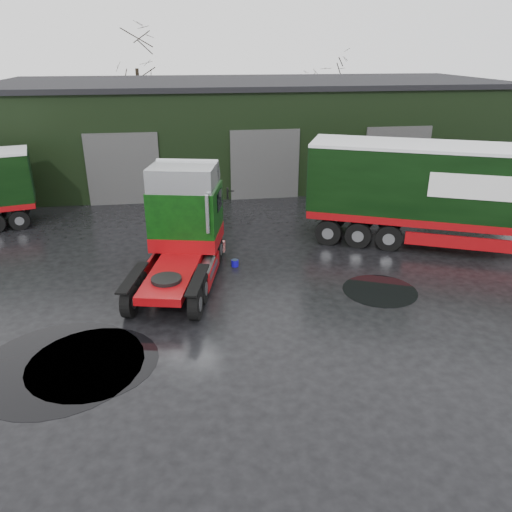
{
  "coord_description": "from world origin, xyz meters",
  "views": [
    {
      "loc": [
        -2.66,
        -14.31,
        8.38
      ],
      "look_at": [
        -0.38,
        1.3,
        1.7
      ],
      "focal_mm": 35.0,
      "sensor_mm": 36.0,
      "label": 1
    }
  ],
  "objects_px": {
    "hero_tractor": "(175,233)",
    "lorry_right": "(465,198)",
    "wash_bucket": "(235,263)",
    "warehouse": "(251,128)",
    "tree_back_b": "(325,102)",
    "tree_back_a": "(139,93)"
  },
  "relations": [
    {
      "from": "warehouse",
      "to": "lorry_right",
      "type": "height_order",
      "value": "warehouse"
    },
    {
      "from": "tree_back_a",
      "to": "tree_back_b",
      "type": "distance_m",
      "value": 16.03
    },
    {
      "from": "wash_bucket",
      "to": "warehouse",
      "type": "bearing_deg",
      "value": 79.84
    },
    {
      "from": "hero_tractor",
      "to": "lorry_right",
      "type": "height_order",
      "value": "lorry_right"
    },
    {
      "from": "hero_tractor",
      "to": "warehouse",
      "type": "bearing_deg",
      "value": 86.3
    },
    {
      "from": "hero_tractor",
      "to": "wash_bucket",
      "type": "height_order",
      "value": "hero_tractor"
    },
    {
      "from": "tree_back_a",
      "to": "wash_bucket",
      "type": "bearing_deg",
      "value": -78.56
    },
    {
      "from": "warehouse",
      "to": "lorry_right",
      "type": "bearing_deg",
      "value": -64.01
    },
    {
      "from": "hero_tractor",
      "to": "wash_bucket",
      "type": "relative_size",
      "value": 23.31
    },
    {
      "from": "tree_back_b",
      "to": "warehouse",
      "type": "bearing_deg",
      "value": -128.66
    },
    {
      "from": "hero_tractor",
      "to": "wash_bucket",
      "type": "xyz_separation_m",
      "value": [
        2.29,
        1.48,
        -1.99
      ]
    },
    {
      "from": "lorry_right",
      "to": "wash_bucket",
      "type": "distance_m",
      "value": 10.37
    },
    {
      "from": "warehouse",
      "to": "hero_tractor",
      "type": "distance_m",
      "value": 17.91
    },
    {
      "from": "warehouse",
      "to": "hero_tractor",
      "type": "xyz_separation_m",
      "value": [
        -5.09,
        -17.14,
        -1.03
      ]
    },
    {
      "from": "warehouse",
      "to": "tree_back_b",
      "type": "distance_m",
      "value": 12.82
    },
    {
      "from": "warehouse",
      "to": "wash_bucket",
      "type": "relative_size",
      "value": 110.42
    },
    {
      "from": "wash_bucket",
      "to": "tree_back_b",
      "type": "relative_size",
      "value": 0.04
    },
    {
      "from": "lorry_right",
      "to": "wash_bucket",
      "type": "height_order",
      "value": "lorry_right"
    },
    {
      "from": "warehouse",
      "to": "hero_tractor",
      "type": "bearing_deg",
      "value": -106.56
    },
    {
      "from": "warehouse",
      "to": "tree_back_b",
      "type": "relative_size",
      "value": 4.32
    },
    {
      "from": "lorry_right",
      "to": "wash_bucket",
      "type": "xyz_separation_m",
      "value": [
        -10.12,
        -0.66,
        -2.14
      ]
    },
    {
      "from": "lorry_right",
      "to": "tree_back_a",
      "type": "height_order",
      "value": "tree_back_a"
    }
  ]
}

